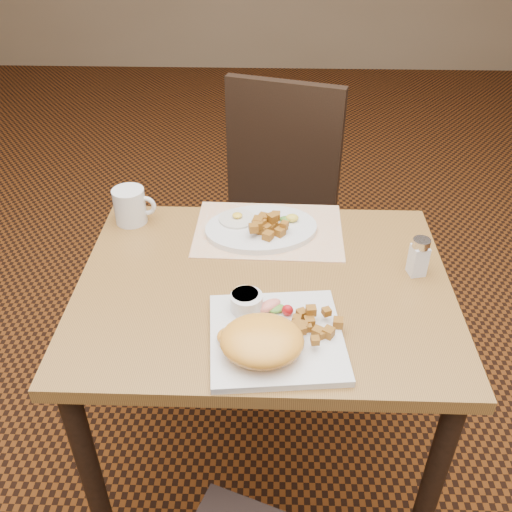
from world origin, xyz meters
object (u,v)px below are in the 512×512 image
(plate_square, at_px, (276,338))
(chair_far, at_px, (273,209))
(coffee_mug, at_px, (131,206))
(plate_oval, at_px, (261,229))
(salt_shaker, at_px, (419,256))
(table, at_px, (264,317))

(plate_square, bearing_deg, chair_far, 90.73)
(chair_far, distance_m, coffee_mug, 0.64)
(chair_far, distance_m, plate_oval, 0.52)
(plate_oval, bearing_deg, chair_far, 86.16)
(chair_far, xyz_separation_m, coffee_mug, (-0.39, -0.43, 0.26))
(chair_far, bearing_deg, salt_shaker, 135.52)
(table, distance_m, plate_oval, 0.25)
(chair_far, height_order, coffee_mug, chair_far)
(table, distance_m, coffee_mug, 0.49)
(plate_oval, xyz_separation_m, coffee_mug, (-0.36, 0.04, 0.04))
(plate_oval, bearing_deg, coffee_mug, 173.09)
(chair_far, relative_size, salt_shaker, 9.70)
(plate_square, bearing_deg, table, 98.96)
(plate_square, height_order, coffee_mug, coffee_mug)
(table, relative_size, salt_shaker, 9.00)
(chair_far, bearing_deg, plate_oval, 102.94)
(coffee_mug, bearing_deg, salt_shaker, -16.10)
(plate_square, height_order, salt_shaker, salt_shaker)
(table, relative_size, chair_far, 0.93)
(table, xyz_separation_m, salt_shaker, (0.37, 0.05, 0.16))
(salt_shaker, bearing_deg, plate_oval, 155.97)
(salt_shaker, relative_size, coffee_mug, 0.84)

